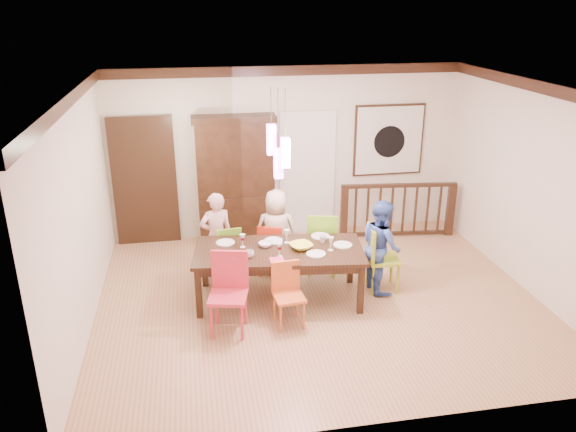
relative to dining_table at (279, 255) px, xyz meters
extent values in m
plane|color=#A3764E|center=(0.53, -0.11, -0.67)|extent=(6.00, 6.00, 0.00)
plane|color=white|center=(0.53, -0.11, 2.23)|extent=(6.00, 6.00, 0.00)
plane|color=beige|center=(0.53, 2.39, 0.78)|extent=(6.00, 0.00, 6.00)
plane|color=beige|center=(-2.47, -0.11, 0.78)|extent=(0.00, 5.00, 5.00)
plane|color=beige|center=(3.53, -0.11, 0.78)|extent=(0.00, 5.00, 5.00)
cube|color=black|center=(-1.87, 2.34, 0.38)|extent=(1.04, 0.07, 2.24)
cube|color=silver|center=(0.88, 2.35, 0.38)|extent=(0.97, 0.05, 2.22)
cube|color=black|center=(2.33, 2.36, 0.93)|extent=(1.25, 0.04, 1.25)
cube|color=silver|center=(2.33, 2.33, 0.93)|extent=(1.18, 0.02, 1.18)
cylinder|color=black|center=(2.33, 2.32, 0.91)|extent=(0.56, 0.01, 0.56)
cube|color=#FF4CBE|center=(-0.08, 0.05, 1.58)|extent=(0.11, 0.11, 0.38)
cylinder|color=black|center=(-0.08, 0.05, 2.00)|extent=(0.01, 0.01, 0.46)
cube|color=#FF4CBE|center=(0.08, -0.05, 1.43)|extent=(0.11, 0.11, 0.38)
cylinder|color=black|center=(0.08, -0.05, 1.92)|extent=(0.01, 0.01, 0.61)
cube|color=#FF4CBE|center=(0.00, 0.00, 1.28)|extent=(0.11, 0.11, 0.38)
cylinder|color=black|center=(0.00, 0.00, 1.85)|extent=(0.01, 0.01, 0.76)
cube|color=black|center=(0.00, 0.00, 0.05)|extent=(2.38, 1.31, 0.05)
cube|color=black|center=(-1.06, 0.44, -0.32)|extent=(0.09, 0.09, 0.70)
cube|color=black|center=(1.06, 0.44, -0.32)|extent=(0.09, 0.09, 0.70)
cube|color=black|center=(-1.06, -0.44, -0.32)|extent=(0.09, 0.09, 0.70)
cube|color=black|center=(1.06, -0.44, -0.32)|extent=(0.09, 0.09, 0.70)
cube|color=black|center=(0.00, 0.46, -0.02)|extent=(2.06, 0.30, 0.10)
cube|color=black|center=(0.00, -0.46, -0.02)|extent=(2.06, 0.30, 0.10)
cube|color=#78C730|center=(-0.64, 0.82, -0.27)|extent=(0.41, 0.41, 0.04)
cube|color=#78C730|center=(-0.64, 0.82, -0.05)|extent=(0.37, 0.07, 0.41)
cylinder|color=#78C730|center=(-0.79, 0.67, -0.48)|extent=(0.03, 0.03, 0.39)
cylinder|color=#78C730|center=(-0.49, 0.67, -0.48)|extent=(0.03, 0.03, 0.39)
cylinder|color=#78C730|center=(-0.79, 0.97, -0.48)|extent=(0.03, 0.03, 0.39)
cylinder|color=#78C730|center=(-0.49, 0.97, -0.48)|extent=(0.03, 0.03, 0.39)
cube|color=red|center=(0.01, 0.79, -0.28)|extent=(0.46, 0.46, 0.04)
cube|color=red|center=(0.01, 0.79, -0.06)|extent=(0.36, 0.14, 0.41)
cylinder|color=red|center=(-0.13, 0.64, -0.48)|extent=(0.03, 0.03, 0.39)
cylinder|color=red|center=(0.16, 0.64, -0.48)|extent=(0.03, 0.03, 0.39)
cylinder|color=red|center=(-0.13, 0.94, -0.48)|extent=(0.03, 0.03, 0.39)
cylinder|color=red|center=(0.16, 0.94, -0.48)|extent=(0.03, 0.03, 0.39)
cube|color=#6EB01F|center=(0.77, 0.72, -0.20)|extent=(0.54, 0.54, 0.04)
cube|color=#6EB01F|center=(0.77, 0.72, 0.07)|extent=(0.44, 0.15, 0.49)
cylinder|color=#6EB01F|center=(0.59, 0.54, -0.44)|extent=(0.04, 0.04, 0.47)
cylinder|color=#6EB01F|center=(0.95, 0.54, -0.44)|extent=(0.04, 0.04, 0.47)
cylinder|color=#6EB01F|center=(0.59, 0.90, -0.44)|extent=(0.04, 0.04, 0.47)
cylinder|color=#6EB01F|center=(0.95, 0.90, -0.44)|extent=(0.04, 0.04, 0.47)
cube|color=#CB2C3F|center=(-0.75, -0.71, -0.18)|extent=(0.55, 0.55, 0.04)
cube|color=#CB2C3F|center=(-0.75, -0.71, 0.09)|extent=(0.46, 0.15, 0.50)
cylinder|color=#CB2C3F|center=(-0.93, -0.90, -0.43)|extent=(0.04, 0.04, 0.48)
cylinder|color=#CB2C3F|center=(-0.56, -0.90, -0.43)|extent=(0.04, 0.04, 0.48)
cylinder|color=#CB2C3F|center=(-0.93, -0.52, -0.43)|extent=(0.04, 0.04, 0.48)
cylinder|color=#CB2C3F|center=(-0.56, -0.52, -0.43)|extent=(0.04, 0.04, 0.48)
cube|color=#D15B29|center=(0.01, -0.69, -0.27)|extent=(0.41, 0.41, 0.04)
cube|color=#D15B29|center=(0.01, -0.69, -0.05)|extent=(0.37, 0.07, 0.41)
cylinder|color=#D15B29|center=(-0.14, -0.84, -0.48)|extent=(0.03, 0.03, 0.39)
cylinder|color=#D15B29|center=(0.16, -0.84, -0.48)|extent=(0.03, 0.03, 0.39)
cylinder|color=#D15B29|center=(-0.14, -0.54, -0.48)|extent=(0.03, 0.03, 0.39)
cylinder|color=#D15B29|center=(0.16, -0.54, -0.48)|extent=(0.03, 0.03, 0.39)
cube|color=#9FB424|center=(1.50, 0.03, -0.21)|extent=(0.48, 0.48, 0.04)
cube|color=#9FB424|center=(1.50, 0.03, 0.05)|extent=(0.09, 0.44, 0.47)
cylinder|color=#9FB424|center=(1.33, -0.15, -0.45)|extent=(0.04, 0.04, 0.45)
cylinder|color=#9FB424|center=(1.68, -0.15, -0.45)|extent=(0.04, 0.04, 0.45)
cylinder|color=#9FB424|center=(1.33, 0.20, -0.45)|extent=(0.04, 0.04, 0.45)
cylinder|color=#9FB424|center=(1.68, 0.20, -0.45)|extent=(0.04, 0.04, 0.45)
cube|color=black|center=(-0.38, 2.17, -0.26)|extent=(1.27, 0.44, 0.82)
cube|color=black|center=(-0.38, 2.19, 0.78)|extent=(1.27, 0.40, 1.27)
cube|color=black|center=(-0.38, 2.38, 0.78)|extent=(1.09, 0.02, 1.09)
cube|color=black|center=(-0.38, 2.19, 1.43)|extent=(1.36, 0.44, 0.10)
cube|color=black|center=(1.44, 1.84, -0.21)|extent=(0.13, 0.13, 0.92)
cube|color=black|center=(3.32, 1.84, -0.21)|extent=(0.13, 0.13, 0.92)
cube|color=black|center=(2.38, 1.84, 0.26)|extent=(2.00, 0.29, 0.06)
cube|color=black|center=(2.38, 1.84, -0.62)|extent=(1.88, 0.26, 0.05)
imported|color=beige|center=(-0.80, 0.81, -0.01)|extent=(0.54, 0.41, 1.33)
imported|color=beige|center=(0.09, 0.83, -0.02)|extent=(0.70, 0.52, 1.31)
imported|color=#3E5CAF|center=(1.46, 0.05, 0.00)|extent=(0.56, 0.69, 1.34)
imported|color=#EFE744|center=(0.30, -0.03, 0.11)|extent=(0.38, 0.38, 0.07)
imported|color=white|center=(-0.16, 0.12, 0.11)|extent=(0.23, 0.23, 0.06)
imported|color=silver|center=(-0.42, -0.18, 0.12)|extent=(0.14, 0.14, 0.09)
imported|color=silver|center=(0.64, 0.13, 0.13)|extent=(0.12, 0.12, 0.10)
cylinder|color=white|center=(-0.70, 0.34, 0.08)|extent=(0.26, 0.26, 0.01)
cylinder|color=white|center=(-0.03, 0.29, 0.08)|extent=(0.26, 0.26, 0.01)
cylinder|color=white|center=(0.65, 0.33, 0.08)|extent=(0.26, 0.26, 0.01)
cylinder|color=white|center=(-0.77, -0.35, 0.08)|extent=(0.26, 0.26, 0.01)
cylinder|color=white|center=(0.46, -0.24, 0.08)|extent=(0.26, 0.26, 0.01)
cylinder|color=white|center=(0.88, -0.02, 0.08)|extent=(0.26, 0.26, 0.01)
cube|color=#D83359|center=(-0.08, -0.32, 0.08)|extent=(0.18, 0.14, 0.01)
camera|label=1|loc=(-1.08, -6.80, 3.23)|focal=35.00mm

